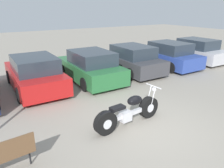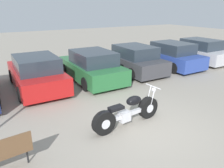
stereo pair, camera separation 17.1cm
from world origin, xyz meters
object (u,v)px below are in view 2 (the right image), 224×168
(parked_car_red, at_px, (36,73))
(parked_car_silver, at_px, (198,51))
(motorcycle, at_px, (127,112))
(parked_car_green, at_px, (92,67))
(parked_car_dark_grey, at_px, (133,60))
(parked_car_blue, at_px, (170,55))

(parked_car_red, relative_size, parked_car_silver, 1.00)
(motorcycle, distance_m, parked_car_silver, 9.76)
(motorcycle, bearing_deg, parked_car_green, 77.77)
(parked_car_green, xyz_separation_m, parked_car_dark_grey, (2.55, 0.20, 0.00))
(parked_car_dark_grey, bearing_deg, parked_car_red, -179.91)
(parked_car_dark_grey, xyz_separation_m, parked_car_silver, (5.10, -0.13, 0.00))
(parked_car_green, bearing_deg, motorcycle, -102.23)
(motorcycle, distance_m, parked_car_blue, 7.55)
(parked_car_green, xyz_separation_m, parked_car_blue, (5.10, -0.00, 0.00))
(parked_car_dark_grey, distance_m, parked_car_silver, 5.11)
(parked_car_red, distance_m, parked_car_blue, 7.66)
(parked_car_red, height_order, parked_car_green, same)
(motorcycle, xyz_separation_m, parked_car_blue, (6.07, 4.48, 0.24))
(parked_car_green, relative_size, parked_car_dark_grey, 1.00)
(parked_car_green, height_order, parked_car_blue, same)
(motorcycle, bearing_deg, parked_car_silver, 27.81)
(motorcycle, bearing_deg, parked_car_blue, 36.38)
(parked_car_blue, bearing_deg, parked_car_silver, 1.68)
(parked_car_red, height_order, parked_car_dark_grey, same)
(parked_car_dark_grey, height_order, parked_car_blue, same)
(parked_car_green, distance_m, parked_car_dark_grey, 2.56)
(parked_car_green, height_order, parked_car_silver, same)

